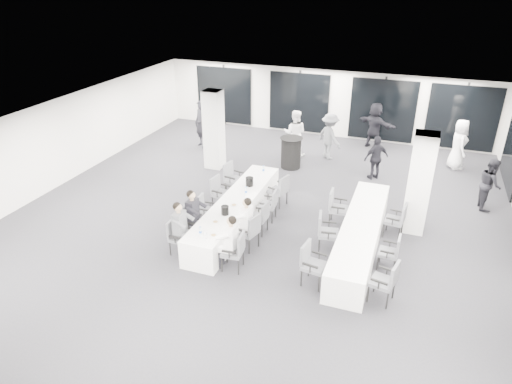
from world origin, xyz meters
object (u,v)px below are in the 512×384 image
chair_main_right_far (280,189)px  chair_side_right_mid (392,250)px  chair_side_left_mid (325,230)px  chair_main_left_second (190,221)px  chair_main_right_fourth (270,203)px  standing_guest_d (376,155)px  banquet_table_main (236,211)px  chair_main_right_mid (261,216)px  standing_guest_f (375,122)px  chair_main_left_mid (205,208)px  standing_guest_g (201,121)px  chair_main_left_near (177,235)px  standing_guest_h (491,181)px  ice_bucket_near (225,210)px  chair_side_right_far (398,218)px  ice_bucket_far (249,182)px  standing_guest_b (295,130)px  chair_main_right_near (236,249)px  standing_guest_c (330,133)px  cocktail_table (291,152)px  chair_side_left_near (311,261)px  banquet_table_side (360,236)px  chair_side_right_near (387,280)px  chair_main_left_far (232,177)px  chair_side_left_far (336,206)px  standing_guest_e (459,141)px  chair_main_left_fourth (219,191)px

chair_main_right_far → chair_side_right_mid: (3.47, -2.19, -0.05)m
chair_side_left_mid → chair_main_left_second: bearing=-88.6°
chair_main_right_fourth → standing_guest_d: standing_guest_d is taller
banquet_table_main → chair_main_left_second: 1.45m
chair_main_right_mid → standing_guest_f: size_ratio=0.45×
chair_main_left_mid → standing_guest_g: standing_guest_g is taller
chair_main_left_mid → chair_side_left_mid: (3.46, -0.16, 0.09)m
chair_main_left_near → standing_guest_h: standing_guest_h is taller
standing_guest_f → ice_bucket_near: standing_guest_f is taller
chair_side_right_far → ice_bucket_far: 4.29m
chair_main_left_second → standing_guest_f: size_ratio=0.46×
standing_guest_b → ice_bucket_far: 4.68m
chair_main_right_near → chair_main_right_far: (-0.00, 3.49, 0.01)m
standing_guest_b → chair_main_left_near: bearing=76.7°
ice_bucket_far → chair_side_right_mid: bearing=-21.9°
chair_main_left_near → ice_bucket_far: size_ratio=3.49×
chair_main_left_near → chair_main_left_second: chair_main_left_second is taller
chair_main_right_mid → standing_guest_c: size_ratio=0.47×
ice_bucket_near → ice_bucket_far: size_ratio=0.89×
cocktail_table → chair_main_right_fourth: 3.95m
chair_main_right_mid → standing_guest_c: bearing=-2.1°
standing_guest_f → standing_guest_b: bearing=66.2°
chair_side_left_near → standing_guest_b: size_ratio=0.51×
banquet_table_side → chair_main_right_fourth: size_ratio=5.34×
chair_main_right_fourth → standing_guest_b: size_ratio=0.47×
standing_guest_f → chair_side_right_near: bearing=130.2°
chair_main_left_mid → chair_main_left_far: 2.03m
chair_main_left_near → chair_main_right_fourth: size_ratio=0.98×
chair_main_left_second → chair_main_left_mid: chair_main_left_second is taller
chair_main_left_far → standing_guest_f: (3.67, 5.84, 0.45)m
chair_main_right_mid → standing_guest_d: bearing=-24.0°
chair_main_left_second → standing_guest_f: bearing=152.8°
banquet_table_side → chair_main_left_mid: chair_main_left_mid is taller
chair_main_right_near → standing_guest_f: bearing=-17.6°
chair_main_left_second → chair_side_left_far: size_ratio=0.94×
chair_main_left_far → chair_side_left_mid: chair_main_left_far is taller
chair_main_left_second → chair_side_left_mid: (3.47, 0.71, 0.03)m
chair_side_right_far → standing_guest_c: standing_guest_c is taller
standing_guest_h → ice_bucket_near: standing_guest_h is taller
standing_guest_d → standing_guest_e: bearing=178.0°
chair_side_left_far → standing_guest_b: (-2.55, 4.74, 0.42)m
banquet_table_main → cocktail_table: bearing=86.1°
standing_guest_e → ice_bucket_near: standing_guest_e is taller
standing_guest_c → standing_guest_e: (4.50, 0.67, 0.03)m
chair_side_right_near → standing_guest_e: (1.59, 8.49, 0.44)m
cocktail_table → chair_side_left_near: (2.33, -6.38, 0.01)m
chair_main_left_near → chair_side_right_far: (5.14, 2.70, 0.04)m
chair_main_right_near → chair_main_right_mid: size_ratio=1.05×
chair_main_left_fourth → chair_side_right_far: 5.14m
chair_main_left_mid → chair_main_right_fourth: chair_main_right_fourth is taller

